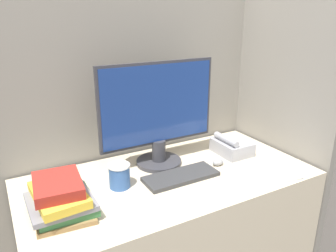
{
  "coord_description": "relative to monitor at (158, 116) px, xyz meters",
  "views": [
    {
      "loc": [
        -0.7,
        -0.89,
        1.52
      ],
      "look_at": [
        0.01,
        0.38,
        1.01
      ],
      "focal_mm": 35.0,
      "sensor_mm": 36.0,
      "label": 1
    }
  ],
  "objects": [
    {
      "name": "cubicle_panel_rear",
      "position": [
        -0.02,
        0.23,
        -0.15
      ],
      "size": [
        1.81,
        0.04,
        1.75
      ],
      "color": "gray",
      "rests_on": "ground_plane"
    },
    {
      "name": "desk_telephone",
      "position": [
        0.42,
        -0.09,
        -0.22
      ],
      "size": [
        0.17,
        0.2,
        0.11
      ],
      "color": "#99999E",
      "rests_on": "desk"
    },
    {
      "name": "desk",
      "position": [
        -0.02,
        -0.15,
        -0.64
      ],
      "size": [
        1.41,
        0.7,
        0.77
      ],
      "color": "beige",
      "rests_on": "ground_plane"
    },
    {
      "name": "monitor",
      "position": [
        0.0,
        0.0,
        0.0
      ],
      "size": [
        0.62,
        0.24,
        0.54
      ],
      "color": "#333338",
      "rests_on": "desk"
    },
    {
      "name": "cubicle_panel_right",
      "position": [
        0.72,
        -0.12,
        -0.15
      ],
      "size": [
        0.04,
        0.76,
        1.75
      ],
      "color": "gray",
      "rests_on": "ground_plane"
    },
    {
      "name": "paper_pile",
      "position": [
        0.45,
        -0.36,
        -0.25
      ],
      "size": [
        0.21,
        0.27,
        0.01
      ],
      "color": "white",
      "rests_on": "desk"
    },
    {
      "name": "mouse",
      "position": [
        0.26,
        -0.17,
        -0.25
      ],
      "size": [
        0.06,
        0.04,
        0.03
      ],
      "color": "gray",
      "rests_on": "desk"
    },
    {
      "name": "keyboard",
      "position": [
        0.02,
        -0.2,
        -0.25
      ],
      "size": [
        0.36,
        0.14,
        0.02
      ],
      "color": "#333333",
      "rests_on": "desk"
    },
    {
      "name": "coffee_cup",
      "position": [
        -0.27,
        -0.13,
        -0.21
      ],
      "size": [
        0.1,
        0.1,
        0.11
      ],
      "color": "#335999",
      "rests_on": "desk"
    },
    {
      "name": "book_stack",
      "position": [
        -0.54,
        -0.21,
        -0.19
      ],
      "size": [
        0.25,
        0.29,
        0.15
      ],
      "color": "olive",
      "rests_on": "desk"
    }
  ]
}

